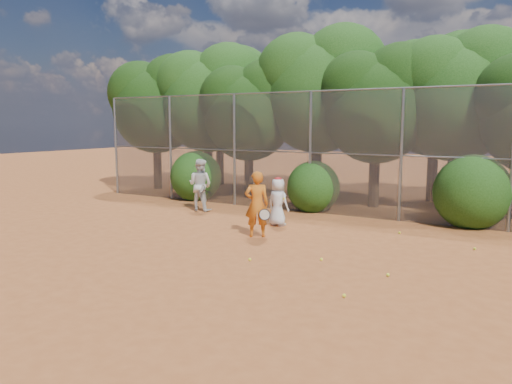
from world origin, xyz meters
The scene contains 23 objects.
ground centered at (0.00, 0.00, 0.00)m, with size 80.00×80.00×0.00m, color #A05124.
fence_back centered at (-0.12, 6.00, 2.05)m, with size 20.05×0.09×4.03m.
tree_0 centered at (-9.44, 8.04, 3.93)m, with size 4.38×3.81×6.00m.
tree_1 centered at (-6.94, 8.54, 4.16)m, with size 4.64×4.03×6.35m.
tree_2 centered at (-4.45, 7.83, 3.58)m, with size 3.99×3.47×5.47m.
tree_3 centered at (-1.94, 8.84, 4.40)m, with size 4.89×4.26×6.70m.
tree_4 centered at (0.55, 8.24, 3.76)m, with size 4.19×3.64×5.73m.
tree_5 centered at (3.06, 9.04, 4.05)m, with size 4.51×3.92×6.17m.
tree_9 centered at (-7.94, 10.84, 4.34)m, with size 4.83×4.20×6.62m.
tree_10 centered at (-2.93, 11.05, 4.63)m, with size 5.15×4.48×7.06m.
tree_11 centered at (2.06, 10.64, 4.16)m, with size 4.64×4.03×6.35m.
bush_0 centered at (-6.00, 6.30, 1.00)m, with size 2.00×2.00×2.00m, color #194110.
bush_1 centered at (-1.00, 6.30, 0.90)m, with size 1.80×1.80×1.80m, color #194110.
bush_2 centered at (4.00, 6.30, 1.10)m, with size 2.20×2.20×2.20m, color #194110.
player_yellow centered at (-0.66, 1.97, 0.87)m, with size 0.88×0.70×1.74m.
player_teen centered at (-0.84, 3.49, 0.71)m, with size 0.75×0.55×1.43m.
player_white centered at (-4.32, 4.35, 0.89)m, with size 0.93×0.80×1.77m.
ball_0 centered at (1.75, 0.67, 0.03)m, with size 0.07×0.07×0.07m, color yellow.
ball_1 centered at (4.49, 3.38, 0.03)m, with size 0.07×0.07×0.07m, color yellow.
ball_2 centered at (3.01, -1.26, 0.03)m, with size 0.07×0.07×0.07m, color yellow.
ball_3 centered at (3.32, 0.30, 0.03)m, with size 0.07×0.07×0.07m, color yellow.
ball_4 centered at (0.42, -0.13, 0.03)m, with size 0.07×0.07×0.07m, color yellow.
ball_5 centered at (2.51, 4.21, 0.03)m, with size 0.07×0.07×0.07m, color yellow.
Camera 1 is at (5.93, -9.11, 2.98)m, focal length 35.00 mm.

